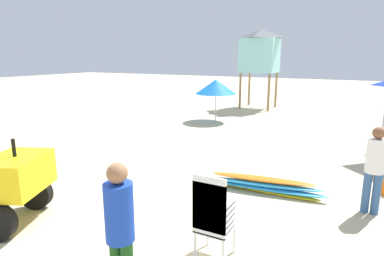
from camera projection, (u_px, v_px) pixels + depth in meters
ground at (93, 232)px, 5.32m from camera, size 80.00×80.00×0.00m
stacked_plastic_chairs at (213, 211)px, 4.45m from camera, size 0.48×0.48×1.29m
surfboard_pile at (263, 185)px, 6.86m from camera, size 2.67×0.64×0.32m
lifeguard_near_left at (120, 227)px, 3.55m from camera, size 0.32×0.32×1.73m
lifeguard_near_right at (375, 165)px, 5.79m from camera, size 0.32×0.32×1.62m
lifeguard_tower at (260, 51)px, 17.44m from camera, size 1.98×1.98×4.21m
beach_umbrella_left at (216, 87)px, 14.13m from camera, size 1.79×1.79×1.84m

